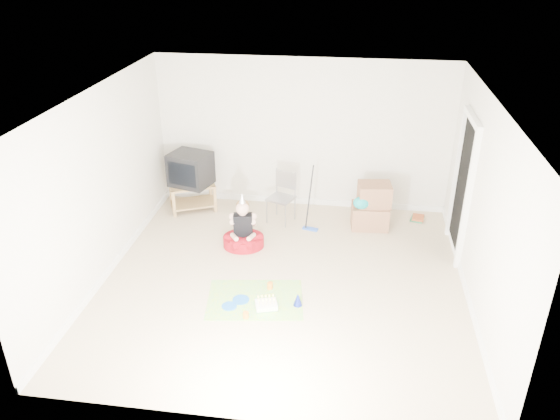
# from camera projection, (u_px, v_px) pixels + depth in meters

# --- Properties ---
(ground) EXTENTS (5.00, 5.00, 0.00)m
(ground) POSITION_uv_depth(u_px,v_px,m) (283.00, 280.00, 7.65)
(ground) COLOR beige
(ground) RESTS_ON ground
(doorway_recess) EXTENTS (0.02, 0.90, 2.05)m
(doorway_recess) POSITION_uv_depth(u_px,v_px,m) (463.00, 189.00, 7.94)
(doorway_recess) COLOR black
(doorway_recess) RESTS_ON ground
(tv_stand) EXTENTS (0.90, 0.76, 0.48)m
(tv_stand) POSITION_uv_depth(u_px,v_px,m) (193.00, 194.00, 9.52)
(tv_stand) COLOR #9E7A47
(tv_stand) RESTS_ON ground
(crt_tv) EXTENTS (0.78, 0.70, 0.56)m
(crt_tv) POSITION_uv_depth(u_px,v_px,m) (191.00, 169.00, 9.30)
(crt_tv) COLOR black
(crt_tv) RESTS_ON tv_stand
(folding_chair) EXTENTS (0.50, 0.49, 0.87)m
(folding_chair) POSITION_uv_depth(u_px,v_px,m) (281.00, 198.00, 9.05)
(folding_chair) COLOR #98989D
(folding_chair) RESTS_ON ground
(cardboard_boxes) EXTENTS (0.64, 0.52, 0.76)m
(cardboard_boxes) POSITION_uv_depth(u_px,v_px,m) (371.00, 207.00, 8.91)
(cardboard_boxes) COLOR #906246
(cardboard_boxes) RESTS_ON ground
(floor_mop) EXTENTS (0.27, 0.34, 1.02)m
(floor_mop) POSITION_uv_depth(u_px,v_px,m) (311.00, 215.00, 8.85)
(floor_mop) COLOR blue
(floor_mop) RESTS_ON ground
(book_pile) EXTENTS (0.26, 0.31, 0.06)m
(book_pile) POSITION_uv_depth(u_px,v_px,m) (418.00, 218.00, 9.27)
(book_pile) COLOR #267246
(book_pile) RESTS_ON ground
(seated_woman) EXTENTS (0.72, 0.72, 0.91)m
(seated_woman) POSITION_uv_depth(u_px,v_px,m) (243.00, 235.00, 8.40)
(seated_woman) COLOR #A50F1A
(seated_woman) RESTS_ON ground
(party_mat) EXTENTS (1.37, 1.07, 0.01)m
(party_mat) POSITION_uv_depth(u_px,v_px,m) (255.00, 299.00, 7.24)
(party_mat) COLOR #FF35AB
(party_mat) RESTS_ON ground
(birthday_cake) EXTENTS (0.33, 0.29, 0.14)m
(birthday_cake) POSITION_uv_depth(u_px,v_px,m) (266.00, 305.00, 7.07)
(birthday_cake) COLOR white
(birthday_cake) RESTS_ON party_mat
(blue_plate_near) EXTENTS (0.27, 0.27, 0.01)m
(blue_plate_near) POSITION_uv_depth(u_px,v_px,m) (241.00, 300.00, 7.22)
(blue_plate_near) COLOR blue
(blue_plate_near) RESTS_ON party_mat
(blue_plate_far) EXTENTS (0.27, 0.27, 0.01)m
(blue_plate_far) POSITION_uv_depth(u_px,v_px,m) (229.00, 306.00, 7.10)
(blue_plate_far) COLOR blue
(blue_plate_far) RESTS_ON party_mat
(orange_cup_near) EXTENTS (0.08, 0.08, 0.09)m
(orange_cup_near) POSITION_uv_depth(u_px,v_px,m) (270.00, 286.00, 7.44)
(orange_cup_near) COLOR orange
(orange_cup_near) RESTS_ON party_mat
(orange_cup_far) EXTENTS (0.10, 0.10, 0.08)m
(orange_cup_far) POSITION_uv_depth(u_px,v_px,m) (246.00, 315.00, 6.87)
(orange_cup_far) COLOR orange
(orange_cup_far) RESTS_ON party_mat
(blue_party_hat) EXTENTS (0.14, 0.14, 0.18)m
(blue_party_hat) POSITION_uv_depth(u_px,v_px,m) (298.00, 299.00, 7.09)
(blue_party_hat) COLOR #16269E
(blue_party_hat) RESTS_ON party_mat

